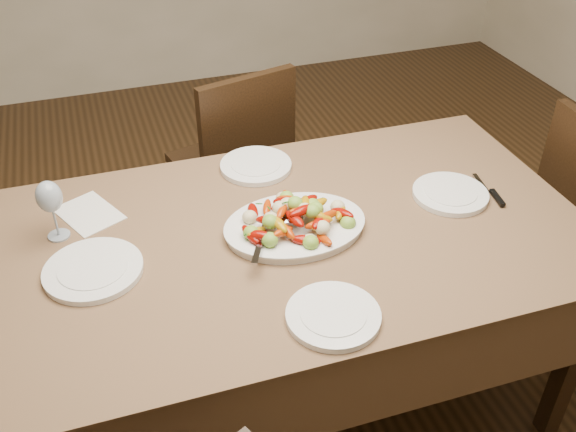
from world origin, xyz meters
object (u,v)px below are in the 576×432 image
at_px(serving_platter, 295,228).
at_px(plate_near, 333,316).
at_px(wine_glass, 52,208).
at_px(chair_far, 229,163).
at_px(plate_left, 93,270).
at_px(dining_table, 288,321).
at_px(plate_right, 450,194).
at_px(plate_far, 256,166).

relative_size(serving_platter, plate_near, 1.72).
distance_m(serving_platter, wine_glass, 0.72).
xyz_separation_m(serving_platter, wine_glass, (-0.68, 0.20, 0.09)).
bearing_deg(chair_far, plate_left, 41.94).
bearing_deg(dining_table, chair_far, 88.09).
bearing_deg(serving_platter, chair_far, 89.53).
bearing_deg(serving_platter, dining_table, -174.62).
xyz_separation_m(chair_far, plate_right, (0.53, -0.89, 0.29)).
bearing_deg(plate_right, chair_far, 120.95).
bearing_deg(wine_glass, plate_right, -8.67).
xyz_separation_m(dining_table, plate_far, (0.01, 0.39, 0.39)).
bearing_deg(plate_left, dining_table, 0.17).
bearing_deg(plate_far, chair_far, 87.96).
height_order(serving_platter, plate_far, serving_platter).
bearing_deg(dining_table, plate_left, -179.83).
relative_size(serving_platter, wine_glass, 2.07).
distance_m(plate_near, wine_glass, 0.88).
height_order(dining_table, wine_glass, wine_glass).
height_order(dining_table, plate_near, plate_near).
height_order(plate_right, plate_near, same).
relative_size(dining_table, wine_glass, 8.98).
bearing_deg(wine_glass, chair_far, 45.69).
height_order(chair_far, serving_platter, chair_far).
distance_m(dining_table, wine_glass, 0.84).
bearing_deg(plate_left, plate_near, -33.76).
bearing_deg(serving_platter, plate_right, 1.43).
relative_size(plate_left, plate_far, 1.11).
bearing_deg(plate_far, serving_platter, -88.36).
distance_m(plate_far, wine_glass, 0.70).
distance_m(plate_left, plate_near, 0.68).
bearing_deg(dining_table, plate_right, 1.59).
bearing_deg(plate_near, plate_left, 146.24).
distance_m(dining_table, plate_left, 0.69).
bearing_deg(plate_near, chair_far, 88.39).
relative_size(dining_table, plate_far, 7.38).
distance_m(chair_far, plate_near, 1.32).
relative_size(plate_far, plate_near, 1.01).
xyz_separation_m(dining_table, wine_glass, (-0.66, 0.20, 0.48)).
distance_m(plate_right, wine_glass, 1.24).
relative_size(chair_far, plate_left, 3.44).
bearing_deg(wine_glass, serving_platter, -16.37).
bearing_deg(plate_near, dining_table, 89.10).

